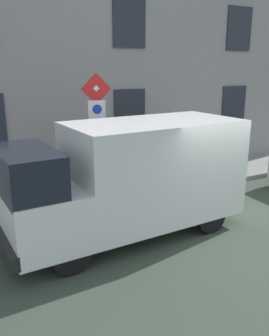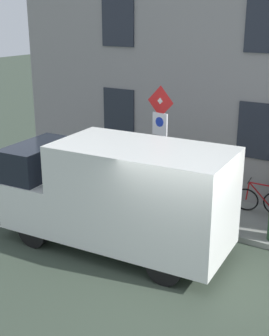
{
  "view_description": "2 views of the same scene",
  "coord_description": "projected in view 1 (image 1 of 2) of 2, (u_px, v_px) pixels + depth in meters",
  "views": [
    {
      "loc": [
        -6.12,
        5.18,
        3.63
      ],
      "look_at": [
        1.14,
        1.46,
        1.32
      ],
      "focal_mm": 38.27,
      "sensor_mm": 36.0,
      "label": 1
    },
    {
      "loc": [
        -7.43,
        -3.51,
        5.18
      ],
      "look_at": [
        1.96,
        2.34,
        1.44
      ],
      "focal_mm": 49.67,
      "sensor_mm": 36.0,
      "label": 2
    }
  ],
  "objects": [
    {
      "name": "delivery_van",
      "position": [
        130.0,
        177.0,
        7.77
      ],
      "size": [
        2.34,
        5.45,
        2.5
      ],
      "rotation": [
        0.0,
        0.0,
        1.63
      ],
      "color": "white",
      "rests_on": "ground_plane"
    },
    {
      "name": "bicycle_orange",
      "position": [
        188.0,
        159.0,
        12.52
      ],
      "size": [
        0.46,
        1.72,
        0.89
      ],
      "rotation": [
        0.0,
        0.0,
        1.48
      ],
      "color": "black",
      "rests_on": "sidewalk_slab"
    },
    {
      "name": "bicycle_black",
      "position": [
        170.0,
        162.0,
        12.2
      ],
      "size": [
        0.46,
        1.71,
        0.89
      ],
      "rotation": [
        0.0,
        0.0,
        1.51
      ],
      "color": "black",
      "rests_on": "sidewalk_slab"
    },
    {
      "name": "litter_bin",
      "position": [
        189.0,
        169.0,
        11.06
      ],
      "size": [
        0.44,
        0.44,
        0.9
      ],
      "primitive_type": "cylinder",
      "color": "#2D5133",
      "rests_on": "sidewalk_slab"
    },
    {
      "name": "sidewalk_slab",
      "position": [
        145.0,
        184.0,
        11.31
      ],
      "size": [
        2.14,
        17.99,
        0.14
      ],
      "primitive_type": "cube",
      "color": "gray",
      "rests_on": "ground_plane"
    },
    {
      "name": "pedestrian",
      "position": [
        169.0,
        148.0,
        11.72
      ],
      "size": [
        0.36,
        0.46,
        1.72
      ],
      "rotation": [
        0.0,
        0.0,
        0.27
      ],
      "color": "#262B47",
      "rests_on": "sidewalk_slab"
    },
    {
      "name": "bicycle_red",
      "position": [
        151.0,
        165.0,
        11.86
      ],
      "size": [
        0.47,
        1.71,
        0.89
      ],
      "rotation": [
        0.0,
        0.0,
        1.7
      ],
      "color": "black",
      "rests_on": "sidewalk_slab"
    },
    {
      "name": "bicycle_purple",
      "position": [
        206.0,
        157.0,
        12.85
      ],
      "size": [
        0.46,
        1.72,
        0.89
      ],
      "rotation": [
        0.0,
        0.0,
        1.64
      ],
      "color": "black",
      "rests_on": "sidewalk_slab"
    },
    {
      "name": "sign_post_stacked",
      "position": [
        97.0,
        120.0,
        9.14
      ],
      "size": [
        0.18,
        0.56,
        3.23
      ],
      "color": "#474C47",
      "rests_on": "sidewalk_slab"
    },
    {
      "name": "ground_plane",
      "position": [
        211.0,
        225.0,
        8.5
      ],
      "size": [
        80.0,
        80.0,
        0.0
      ],
      "primitive_type": "plane",
      "color": "#344033"
    },
    {
      "name": "building_facade",
      "position": [
        124.0,
        73.0,
        11.61
      ],
      "size": [
        0.75,
        15.99,
        6.87
      ],
      "color": "gray",
      "rests_on": "ground_plane"
    }
  ]
}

